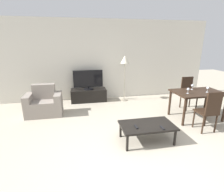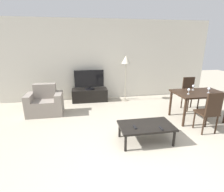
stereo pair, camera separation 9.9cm
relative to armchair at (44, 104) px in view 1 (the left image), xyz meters
The scene contains 15 objects.
ground_plane 3.24m from the armchair, 53.53° to the right, with size 18.00×18.00×0.00m, color #B2A893.
wall_back 2.51m from the armchair, 32.71° to the left, with size 7.51×0.06×2.70m.
armchair is the anchor object (origin of this frame).
tv_stand 1.60m from the armchair, 35.59° to the left, with size 1.19×0.47×0.42m.
tv 1.65m from the armchair, 35.52° to the left, with size 0.98×0.32×0.65m.
coffee_table 2.95m from the armchair, 39.17° to the right, with size 1.09×0.63×0.37m.
dining_table 4.14m from the armchair, 14.58° to the right, with size 1.25×0.81×0.74m.
dining_chair_near 4.17m from the armchair, 24.93° to the right, with size 0.40×0.40×0.96m.
dining_chair_far 4.23m from the armchair, ahead, with size 0.40×0.40×0.96m.
floor_lamp 2.82m from the armchair, 17.36° to the left, with size 0.29×0.29×1.54m.
remote_primary 3.25m from the armchair, 39.46° to the right, with size 0.04×0.15×0.02m.
remote_secondary 2.80m from the armchair, 43.61° to the right, with size 0.04×0.15×0.02m.
wine_glass_left 4.36m from the armchair, 15.27° to the right, with size 0.07×0.07×0.15m.
wine_glass_center 4.08m from the armchair, 11.81° to the right, with size 0.07×0.07×0.15m.
wine_glass_right 3.84m from the armchair, 17.53° to the right, with size 0.07×0.07×0.15m.
Camera 1 is at (-0.96, -2.26, 1.97)m, focal length 28.00 mm.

